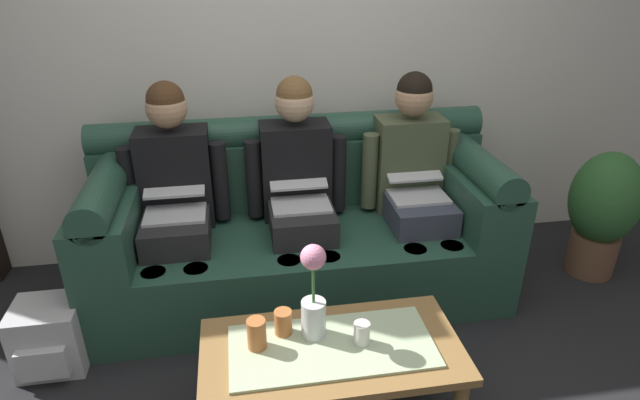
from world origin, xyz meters
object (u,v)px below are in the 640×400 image
Objects in this scene: flower_vase at (313,296)px; person_right at (413,176)px; person_left at (175,192)px; cup_near_right at (257,334)px; backpack_left at (51,337)px; cup_far_center at (283,322)px; person_middle at (298,183)px; coffee_table at (332,356)px; couch at (299,229)px; cup_near_left at (362,333)px; potted_plant at (603,209)px.

person_right is at bearing 52.50° from flower_vase.
flower_vase is (0.59, -0.93, -0.07)m from person_left.
backpack_left is (-0.95, 0.49, -0.30)m from cup_near_right.
backpack_left is (-0.59, -0.47, -0.49)m from person_left.
flower_vase is at bearing -14.67° from cup_far_center.
backpack_left is at bearing 158.77° from flower_vase.
person_middle is 1.06m from coffee_table.
cup_near_left is (0.12, -1.02, 0.08)m from couch.
cup_near_right is (-0.29, -0.97, 0.10)m from couch.
flower_vase is 4.44× the size of cup_near_left.
person_left reaches higher than cup_near_right.
person_left reaches higher than backpack_left.
person_right is 1.16m from potted_plant.
cup_near_right is (-0.23, -0.04, -0.13)m from flower_vase.
person_right is at bearing -0.32° from couch.
cup_far_center reaches higher than backpack_left.
cup_near_right is at bearing -106.69° from couch.
person_right is at bearing 62.08° from cup_near_left.
couch is 0.93m from cup_far_center.
person_left is at bearing 110.56° from cup_near_right.
potted_plant reaches higher than cup_far_center.
cup_near_right is at bearing -158.51° from potted_plant.
person_middle reaches higher than flower_vase.
cup_far_center reaches higher than cup_near_left.
person_left and person_right have the same top height.
person_middle reaches higher than potted_plant.
potted_plant is (2.08, 0.82, -0.03)m from cup_near_right.
person_middle is 0.94m from cup_far_center.
person_left reaches higher than cup_far_center.
person_left is at bearing -179.67° from couch.
couch is 6.64× the size of backpack_left.
couch is 2.87× the size of potted_plant.
person_right is 11.56× the size of cup_far_center.
couch reaches higher than flower_vase.
person_middle is at bearing 78.65° from cup_far_center.
flower_vase is 0.18m from cup_far_center.
flower_vase is 0.24m from cup_near_left.
coffee_table is at bearing 177.77° from cup_near_left.
cup_near_right is 0.16× the size of potted_plant.
backpack_left is at bearing -159.05° from couch.
person_right reaches higher than cup_near_right.
person_middle reaches higher than cup_far_center.
flower_vase is at bearing 156.17° from cup_near_left.
person_middle is at bearing 90.00° from coffee_table.
potted_plant is at bearing 25.64° from coffee_table.
person_left is 1.04m from cup_far_center.
coffee_table is 0.27m from flower_vase.
coffee_table is 9.82× the size of cup_far_center.
cup_near_left is at bearing -20.29° from cup_far_center.
person_left is at bearing 123.01° from coffee_table.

